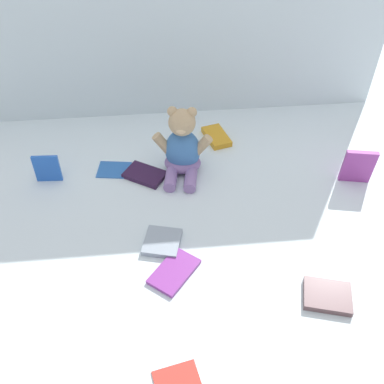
{
  "coord_description": "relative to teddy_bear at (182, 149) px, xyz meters",
  "views": [
    {
      "loc": [
        -0.09,
        -1.0,
        0.95
      ],
      "look_at": [
        -0.0,
        -0.1,
        0.1
      ],
      "focal_mm": 40.96,
      "sensor_mm": 36.0,
      "label": 1
    }
  ],
  "objects": [
    {
      "name": "ground_plane",
      "position": [
        0.01,
        -0.12,
        -0.09
      ],
      "size": [
        3.2,
        3.2,
        0.0
      ],
      "primitive_type": "plane",
      "color": "silver"
    },
    {
      "name": "book_case_1",
      "position": [
        -0.08,
        -0.32,
        -0.08
      ],
      "size": [
        0.12,
        0.12,
        0.02
      ],
      "primitive_type": "cube",
      "rotation": [
        0.0,
        0.0,
        2.89
      ],
      "color": "#8A96A4",
      "rests_on": "ground_plane"
    },
    {
      "name": "book_case_4",
      "position": [
        -0.23,
        0.02,
        -0.08
      ],
      "size": [
        0.12,
        0.1,
        0.01
      ],
      "primitive_type": "cube",
      "rotation": [
        0.0,
        0.0,
        1.42
      ],
      "color": "#285DAB",
      "rests_on": "ground_plane"
    },
    {
      "name": "book_case_6",
      "position": [
        -0.06,
        -0.42,
        -0.08
      ],
      "size": [
        0.15,
        0.16,
        0.01
      ],
      "primitive_type": "cube",
      "rotation": [
        0.0,
        0.0,
        5.6
      ],
      "color": "#883693",
      "rests_on": "ground_plane"
    },
    {
      "name": "book_case_0",
      "position": [
        -0.43,
        -0.01,
        -0.04
      ],
      "size": [
        0.08,
        0.02,
        0.1
      ],
      "primitive_type": "cube",
      "rotation": [
        -0.03,
        0.0,
        -0.06
      ],
      "color": "blue",
      "rests_on": "ground_plane"
    },
    {
      "name": "backdrop_drape",
      "position": [
        0.01,
        0.37,
        0.28
      ],
      "size": [
        1.52,
        0.03,
        0.74
      ],
      "primitive_type": "cube",
      "color": "silver",
      "rests_on": "ground_plane"
    },
    {
      "name": "book_case_7",
      "position": [
        0.32,
        -0.53,
        -0.08
      ],
      "size": [
        0.14,
        0.12,
        0.02
      ],
      "primitive_type": "cube",
      "rotation": [
        0.0,
        0.0,
        4.43
      ],
      "color": "brown",
      "rests_on": "ground_plane"
    },
    {
      "name": "book_case_8",
      "position": [
        0.55,
        -0.11,
        -0.03
      ],
      "size": [
        0.1,
        0.04,
        0.12
      ],
      "primitive_type": "cube",
      "rotation": [
        0.08,
        0.0,
        -0.21
      ],
      "color": "#983C94",
      "rests_on": "ground_plane"
    },
    {
      "name": "book_case_3",
      "position": [
        -0.13,
        -0.02,
        -0.08
      ],
      "size": [
        0.15,
        0.14,
        0.01
      ],
      "primitive_type": "cube",
      "rotation": [
        0.0,
        0.0,
        1.0
      ],
      "color": "#2A1332",
      "rests_on": "ground_plane"
    },
    {
      "name": "teddy_bear",
      "position": [
        0.0,
        0.0,
        0.0
      ],
      "size": [
        0.2,
        0.18,
        0.23
      ],
      "rotation": [
        0.0,
        0.0,
        -0.17
      ],
      "color": "#3F72B2",
      "rests_on": "ground_plane"
    },
    {
      "name": "book_case_2",
      "position": [
        0.14,
        0.16,
        -0.08
      ],
      "size": [
        0.1,
        0.14,
        0.02
      ],
      "primitive_type": "cube",
      "rotation": [
        0.0,
        0.0,
        3.4
      ],
      "color": "orange",
      "rests_on": "ground_plane"
    }
  ]
}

